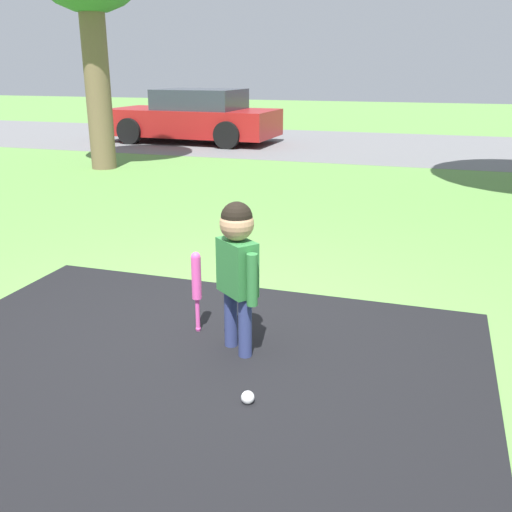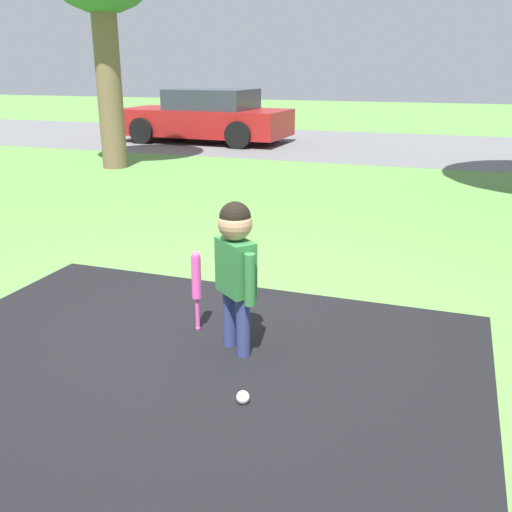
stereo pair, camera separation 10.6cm
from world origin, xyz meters
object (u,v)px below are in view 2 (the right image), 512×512
(child, at_px, (236,257))
(parked_car, at_px, (207,117))
(baseball_bat, at_px, (196,280))
(sports_ball, at_px, (243,397))

(child, relative_size, parked_car, 0.24)
(child, xyz_separation_m, parked_car, (-4.87, 10.44, -0.05))
(baseball_bat, distance_m, sports_ball, 1.08)
(sports_ball, bearing_deg, parked_car, 114.98)
(child, bearing_deg, parked_car, 153.76)
(baseball_bat, bearing_deg, child, -27.41)
(parked_car, bearing_deg, child, 117.04)
(parked_car, bearing_deg, baseball_bat, 115.70)
(child, distance_m, parked_car, 11.52)
(sports_ball, relative_size, parked_car, 0.02)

